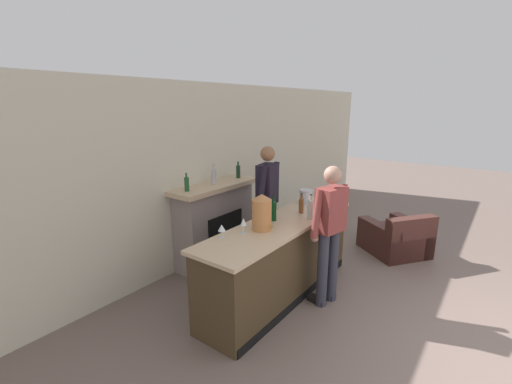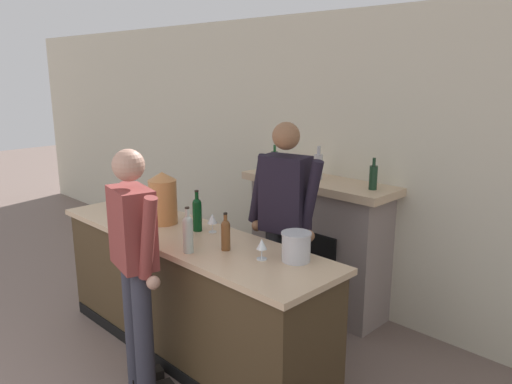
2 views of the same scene
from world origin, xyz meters
name	(u,v)px [view 2 (image 2 of 2)]	position (x,y,z in m)	size (l,w,h in m)	color
wall_back_panel	(323,161)	(0.00, 4.40, 1.38)	(12.00, 0.07, 2.75)	beige
bar_counter	(188,293)	(-0.07, 2.78, 0.50)	(2.66, 0.71, 1.00)	#45341F
fireplace_stone	(318,243)	(0.16, 4.14, 0.64)	(1.50, 0.52, 1.56)	gray
person_customer	(135,264)	(0.11, 2.21, 0.97)	(0.65, 0.37, 1.75)	#31323E
person_bartender	(284,228)	(0.44, 3.34, 1.04)	(0.65, 0.36, 1.86)	#303238
copper_dispenser	(163,198)	(-0.43, 2.82, 1.22)	(0.23, 0.27, 0.43)	#BE7942
ice_bucket_steel	(296,247)	(0.89, 2.95, 1.10)	(0.20, 0.20, 0.20)	silver
wine_bottle_merlot_tall	(197,213)	(-0.07, 2.89, 1.15)	(0.07, 0.07, 0.33)	#083716
wine_bottle_cabernet_heavy	(226,233)	(0.40, 2.76, 1.12)	(0.06, 0.06, 0.27)	brown
wine_bottle_rose_blush	(188,232)	(0.25, 2.55, 1.15)	(0.07, 0.07, 0.33)	#A6B7AC
wine_glass_by_dispenser	(158,201)	(-0.65, 2.92, 1.13)	(0.07, 0.07, 0.18)	silver
wine_glass_front_left	(153,196)	(-0.89, 3.03, 1.11)	(0.09, 0.09, 0.15)	silver
wine_glass_mid_counter	(212,219)	(0.04, 2.95, 1.11)	(0.08, 0.08, 0.15)	silver
wine_glass_front_right	(262,245)	(0.71, 2.81, 1.10)	(0.07, 0.07, 0.14)	silver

